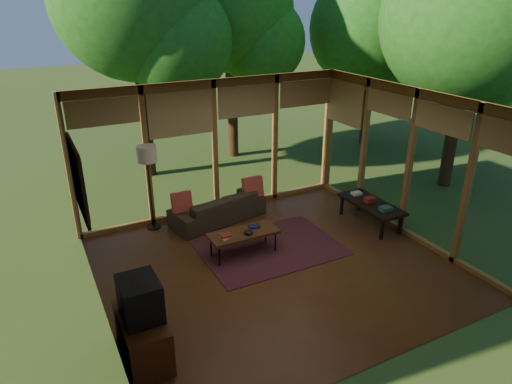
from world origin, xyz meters
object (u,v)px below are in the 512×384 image
sofa (218,208)px  television (140,299)px  coffee_table (243,234)px  media_cabinet (143,337)px  floor_lamp (147,159)px  side_console (371,205)px

sofa → television: size_ratio=3.44×
sofa → coffee_table: sofa is taller
sofa → media_cabinet: size_ratio=1.89×
television → coffee_table: size_ratio=0.46×
floor_lamp → coffee_table: floor_lamp is taller
floor_lamp → television: bearing=-107.1°
coffee_table → side_console: side_console is taller
media_cabinet → side_console: (4.87, 1.56, 0.11)m
media_cabinet → coffee_table: 2.73m
television → side_console: (4.85, 1.56, -0.44)m
side_console → television: bearing=-162.2°
sofa → side_console: bearing=138.4°
television → sofa: bearing=53.5°
sofa → media_cabinet: bearing=41.9°
side_console → sofa: bearing=149.7°
sofa → side_console: (2.58, -1.51, 0.13)m
sofa → floor_lamp: 1.70m
floor_lamp → sofa: bearing=-13.1°
sofa → side_console: sofa is taller
sofa → coffee_table: (-0.12, -1.40, 0.11)m
sofa → side_console: 2.99m
floor_lamp → side_console: (3.82, -1.80, -1.00)m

